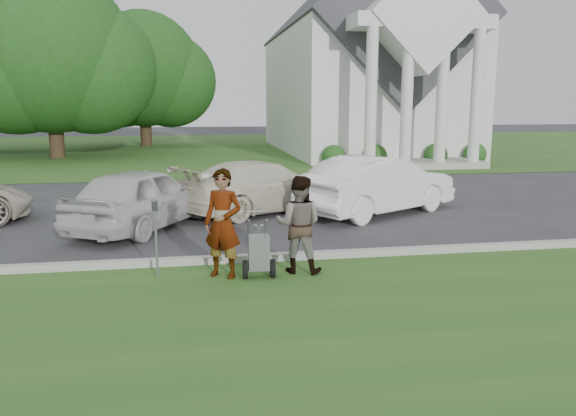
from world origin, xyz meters
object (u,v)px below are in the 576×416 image
object	(u,v)px
tree_left	(50,59)
car_c	(262,186)
tree_back	(143,75)
person_left	(223,224)
striping_cart	(259,253)
parking_meter_near	(156,229)
car_d	(378,185)
person_right	(299,225)
car_b	(142,198)
church	(362,50)

from	to	relation	value
tree_left	car_c	bearing A→B (deg)	-61.80
tree_back	person_left	xyz separation A→B (m)	(3.54, -30.26, -3.81)
striping_cart	tree_back	bearing A→B (deg)	99.50
parking_meter_near	car_d	distance (m)	7.21
person_right	car_d	world-z (taller)	person_right
striping_cart	car_c	bearing A→B (deg)	84.28
car_c	person_right	bearing A→B (deg)	148.90
car_d	person_left	bearing A→B (deg)	108.01
tree_back	car_c	world-z (taller)	tree_back
striping_cart	car_c	size ratio (longest dim) A/B	0.22
parking_meter_near	car_b	world-z (taller)	car_b
striping_cart	car_d	distance (m)	6.28
church	person_right	size ratio (longest dim) A/B	14.31
parking_meter_near	car_b	xyz separation A→B (m)	(-0.55, 3.94, -0.11)
tree_back	car_d	distance (m)	26.87
tree_back	person_left	bearing A→B (deg)	-83.33
church	tree_back	distance (m)	14.77
parking_meter_near	church	bearing A→B (deg)	65.51
tree_back	car_b	distance (m)	26.53
car_d	tree_back	bearing A→B (deg)	-13.00
striping_cart	parking_meter_near	world-z (taller)	parking_meter_near
tree_left	car_d	bearing A→B (deg)	-55.63
tree_left	parking_meter_near	size ratio (longest dim) A/B	7.92
person_right	parking_meter_near	xyz separation A→B (m)	(-2.41, 0.09, 0.00)
person_left	car_d	bearing A→B (deg)	78.28
tree_back	car_b	world-z (taller)	tree_back
striping_cart	car_c	distance (m)	5.87
tree_back	parking_meter_near	world-z (taller)	tree_back
person_right	car_d	bearing A→B (deg)	-101.97
car_b	car_c	world-z (taller)	car_b
church	tree_back	bearing A→B (deg)	152.15
striping_cart	parking_meter_near	xyz separation A→B (m)	(-1.69, 0.30, 0.42)
tree_left	car_d	xyz separation A→B (m)	(11.89, -17.38, -4.34)
car_c	tree_back	bearing A→B (deg)	-19.37
car_b	car_c	bearing A→B (deg)	-123.16
church	car_b	world-z (taller)	church
person_right	car_c	size ratio (longest dim) A/B	0.35
tree_left	tree_back	size ratio (longest dim) A/B	1.11
striping_cart	church	bearing A→B (deg)	71.08
car_b	car_c	xyz separation A→B (m)	(3.00, 1.58, -0.04)
church	tree_left	world-z (taller)	church
tree_left	car_c	distance (m)	19.32
person_right	car_c	world-z (taller)	person_right
person_right	car_d	xyz separation A→B (m)	(3.05, 4.81, -0.07)
car_c	car_d	distance (m)	3.11
car_b	tree_back	bearing A→B (deg)	-56.84
person_right	car_b	xyz separation A→B (m)	(-2.95, 4.03, -0.11)
tree_back	striping_cart	bearing A→B (deg)	-82.28
car_b	parking_meter_near	bearing A→B (deg)	126.95
person_right	car_c	distance (m)	5.61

